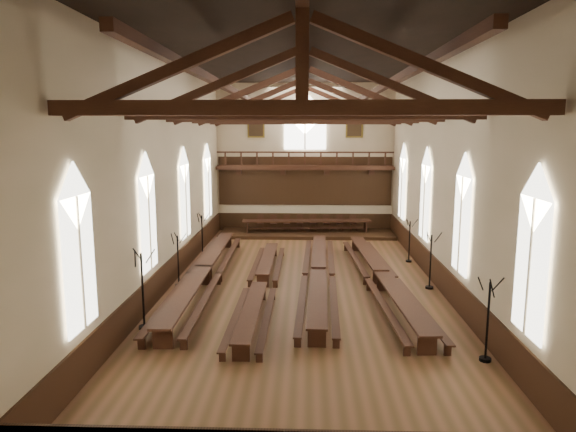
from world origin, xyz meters
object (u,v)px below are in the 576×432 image
refectory_row_d (381,275)px  candelabrum_left_far (202,244)px  candelabrum_right_mid (430,272)px  refectory_row_b (261,282)px  refectory_row_c (319,272)px  high_table (307,222)px  dais (307,233)px  candelabrum_right_far (409,249)px  refectory_row_a (204,270)px  candelabrum_right_near (487,336)px  candelabrum_left_near (143,305)px  candelabrum_left_mid (178,270)px

refectory_row_d → candelabrum_left_far: size_ratio=5.94×
candelabrum_right_mid → refectory_row_b: bearing=-172.8°
refectory_row_c → candelabrum_right_mid: size_ratio=5.65×
high_table → candelabrum_right_mid: size_ratio=3.34×
dais → candelabrum_right_mid: (5.41, -11.46, 0.67)m
refectory_row_b → candelabrum_right_mid: candelabrum_right_mid is taller
refectory_row_c → candelabrum_right_far: (4.86, 4.14, 0.16)m
refectory_row_a → high_table: bearing=67.0°
refectory_row_d → candelabrum_right_far: 5.01m
candelabrum_right_mid → candelabrum_right_near: bearing=-90.0°
refectory_row_b → dais: (1.94, 12.38, -0.39)m
refectory_row_b → refectory_row_d: (5.25, 1.01, 0.07)m
candelabrum_left_near → candelabrum_left_far: candelabrum_left_near is taller
dais → refectory_row_d: bearing=-73.8°
refectory_row_c → high_table: high_table is taller
candelabrum_right_near → high_table: bearing=106.2°
refectory_row_c → candelabrum_right_near: 9.07m
refectory_row_c → high_table: size_ratio=1.69×
refectory_row_a → candelabrum_right_near: size_ratio=5.76×
refectory_row_c → candelabrum_right_mid: bearing=-5.7°
candelabrum_right_far → candelabrum_right_near: bearing=-90.0°
refectory_row_d → candelabrum_left_mid: (-9.00, -0.16, 0.18)m
refectory_row_c → high_table: bearing=92.9°
candelabrum_right_mid → refectory_row_d: bearing=177.7°
refectory_row_b → candelabrum_right_mid: (7.35, 0.92, 0.28)m
refectory_row_c → high_table: (-0.55, 10.97, 0.34)m
candelabrum_left_far → refectory_row_d: bearing=-29.8°
refectory_row_b → candelabrum_left_far: 7.21m
high_table → candelabrum_right_mid: (5.41, -11.46, -0.11)m
refectory_row_c → candelabrum_right_far: size_ratio=6.24×
refectory_row_a → refectory_row_c: refectory_row_a is taller
refectory_row_d → candelabrum_left_near: 10.35m
refectory_row_a → candelabrum_left_near: size_ratio=5.21×
candelabrum_right_near → candelabrum_left_mid: bearing=147.4°
refectory_row_b → candelabrum_left_far: (-3.75, 6.16, 0.26)m
high_table → candelabrum_right_near: candelabrum_right_near is taller
refectory_row_b → high_table: (1.94, 12.38, 0.39)m
refectory_row_b → dais: bearing=81.1°
dais → candelabrum_right_far: size_ratio=4.93×
high_table → candelabrum_left_far: 8.44m
candelabrum_left_near → candelabrum_right_mid: bearing=24.3°
refectory_row_a → refectory_row_b: bearing=-26.9°
refectory_row_d → candelabrum_right_near: size_ratio=5.59×
refectory_row_d → refectory_row_b: bearing=-169.1°
candelabrum_left_mid → candelabrum_right_near: candelabrum_right_near is taller
refectory_row_c → candelabrum_left_near: bearing=-138.6°
refectory_row_a → candelabrum_left_mid: size_ratio=6.16×
candelabrum_left_mid → candelabrum_right_far: (11.10, 4.70, -0.04)m
refectory_row_b → candelabrum_right_near: size_ratio=5.24×
refectory_row_d → high_table: 11.85m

